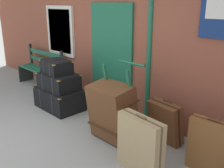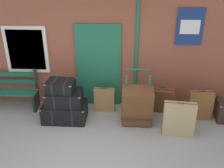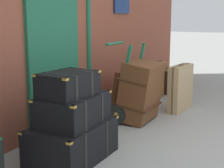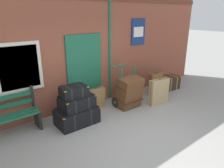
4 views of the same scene
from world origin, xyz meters
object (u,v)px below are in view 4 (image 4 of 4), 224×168
at_px(porters_trolley, 125,97).
at_px(suitcase_beige, 97,98).
at_px(steamer_trunk_base, 77,116).
at_px(suitcase_caramel, 155,83).
at_px(large_brown_trunk, 129,92).
at_px(steamer_trunk_top, 73,91).
at_px(corner_trunk, 169,82).
at_px(platform_bench, 1,119).
at_px(suitcase_umber, 132,87).
at_px(suitcase_oxblood, 159,92).
at_px(steamer_trunk_middle, 77,102).

xyz_separation_m(porters_trolley, suitcase_beige, (-0.78, 0.36, 0.03)).
relative_size(porters_trolley, suitcase_beige, 1.85).
relative_size(steamer_trunk_base, suitcase_caramel, 1.34).
bearing_deg(steamer_trunk_base, large_brown_trunk, -3.84).
distance_m(steamer_trunk_top, corner_trunk, 3.99).
xyz_separation_m(large_brown_trunk, corner_trunk, (2.21, 0.26, -0.23)).
relative_size(platform_bench, steamer_trunk_top, 2.49).
bearing_deg(suitcase_beige, suitcase_umber, 0.07).
bearing_deg(large_brown_trunk, platform_bench, 169.38).
bearing_deg(suitcase_beige, steamer_trunk_top, -156.46).
bearing_deg(corner_trunk, platform_bench, 176.29).
xyz_separation_m(steamer_trunk_base, large_brown_trunk, (1.67, -0.11, 0.26)).
relative_size(steamer_trunk_base, steamer_trunk_top, 1.58).
bearing_deg(suitcase_oxblood, steamer_trunk_middle, 169.39).
relative_size(steamer_trunk_middle, suitcase_caramel, 1.09).
bearing_deg(suitcase_caramel, corner_trunk, -2.12).
relative_size(steamer_trunk_base, porters_trolley, 0.85).
bearing_deg(steamer_trunk_top, steamer_trunk_base, -8.09).
height_order(platform_bench, suitcase_caramel, platform_bench).
distance_m(large_brown_trunk, suitcase_oxblood, 0.95).
bearing_deg(steamer_trunk_top, suitcase_caramel, 2.93).
height_order(large_brown_trunk, suitcase_caramel, large_brown_trunk).
bearing_deg(suitcase_umber, porters_trolley, -150.34).
xyz_separation_m(steamer_trunk_middle, corner_trunk, (3.87, 0.15, -0.34)).
distance_m(porters_trolley, suitcase_umber, 0.72).
xyz_separation_m(platform_bench, suitcase_oxblood, (4.13, -0.98, -0.06)).
height_order(platform_bench, steamer_trunk_base, platform_bench).
bearing_deg(steamer_trunk_base, suitcase_caramel, 3.09).
xyz_separation_m(steamer_trunk_base, steamer_trunk_middle, (0.02, -0.01, 0.37)).
bearing_deg(platform_bench, suitcase_oxblood, -13.33).
bearing_deg(large_brown_trunk, corner_trunk, 6.59).
bearing_deg(suitcase_oxblood, large_brown_trunk, 157.12).
height_order(steamer_trunk_top, large_brown_trunk, steamer_trunk_top).
relative_size(steamer_trunk_top, suitcase_oxblood, 0.79).
height_order(platform_bench, suitcase_oxblood, platform_bench).
bearing_deg(corner_trunk, steamer_trunk_top, -178.01).
bearing_deg(corner_trunk, suitcase_beige, 174.74).
height_order(suitcase_beige, corner_trunk, suitcase_beige).
height_order(steamer_trunk_top, suitcase_oxblood, steamer_trunk_top).
bearing_deg(suitcase_beige, large_brown_trunk, -34.37).
xyz_separation_m(platform_bench, suitcase_caramel, (4.74, -0.33, -0.09)).
xyz_separation_m(large_brown_trunk, suitcase_umber, (0.63, 0.53, -0.13)).
xyz_separation_m(large_brown_trunk, suitcase_caramel, (1.48, 0.28, -0.11)).
distance_m(steamer_trunk_base, steamer_trunk_middle, 0.37).
relative_size(steamer_trunk_middle, suitcase_beige, 1.27).
xyz_separation_m(suitcase_oxblood, suitcase_beige, (-1.65, 0.90, -0.08)).
height_order(steamer_trunk_top, porters_trolley, porters_trolley).
relative_size(steamer_trunk_middle, large_brown_trunk, 0.88).
bearing_deg(steamer_trunk_base, porters_trolley, 2.15).
relative_size(steamer_trunk_base, steamer_trunk_middle, 1.24).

